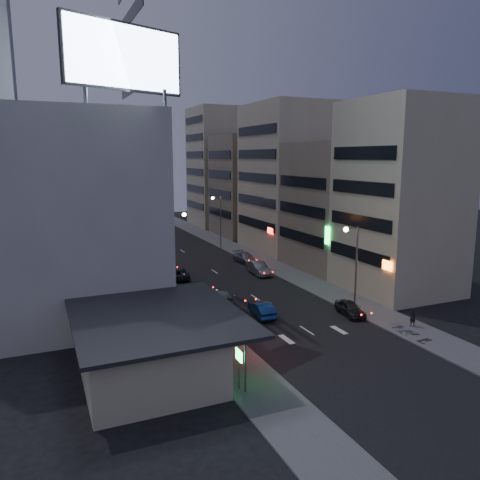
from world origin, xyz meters
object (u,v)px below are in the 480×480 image
road_car_blue (262,309)px  scooter_black_b (401,321)px  parked_car_right_near (350,308)px  road_car_silver (217,296)px  parked_car_right_mid (258,268)px  scooter_silver_a (418,326)px  parked_car_left (178,273)px  person (413,317)px  scooter_black_a (428,332)px  parked_car_right_far (245,258)px  scooter_blue (411,324)px  scooter_silver_b (402,319)px

road_car_blue → scooter_black_b: size_ratio=2.61×
parked_car_right_near → road_car_silver: road_car_silver is taller
parked_car_right_mid → scooter_silver_a: parked_car_right_mid is taller
parked_car_right_mid → parked_car_left: 9.80m
parked_car_right_mid → parked_car_left: bearing=172.2°
road_car_silver → person: person is taller
parked_car_left → scooter_black_a: 28.94m
road_car_blue → person: 12.92m
road_car_blue → scooter_black_a: size_ratio=2.35×
scooter_silver_a → parked_car_right_far: bearing=26.8°
parked_car_left → scooter_black_b: size_ratio=2.95×
parked_car_right_near → parked_car_right_mid: bearing=101.5°
parked_car_left → scooter_blue: size_ratio=2.72×
scooter_black_a → scooter_black_b: size_ratio=1.11×
parked_car_right_far → person: bearing=-88.9°
scooter_black_a → scooter_blue: size_ratio=1.03×
parked_car_right_mid → scooter_silver_b: parked_car_right_mid is taller
road_car_blue → person: (10.48, -7.55, 0.25)m
road_car_blue → scooter_silver_a: bearing=144.9°
parked_car_right_mid → scooter_black_a: parked_car_right_mid is taller
scooter_silver_a → road_car_silver: bearing=62.7°
parked_car_right_near → scooter_black_a: (2.08, -7.20, 0.01)m
parked_car_left → road_car_silver: road_car_silver is taller
parked_car_right_far → road_car_blue: bearing=-115.1°
scooter_black_a → scooter_black_b: (-0.02, 2.89, -0.06)m
parked_car_right_near → parked_car_right_mid: 16.90m
parked_car_left → scooter_silver_b: 26.29m
parked_car_right_near → person: size_ratio=2.33×
scooter_silver_a → scooter_blue: size_ratio=1.05×
road_car_blue → scooter_silver_b: size_ratio=2.64×
parked_car_right_far → scooter_black_b: 27.72m
road_car_blue → parked_car_right_mid: bearing=-107.3°
scooter_silver_a → scooter_silver_b: scooter_silver_a is taller
road_car_silver → scooter_silver_b: (12.22, -12.24, -0.15)m
parked_car_right_mid → scooter_silver_b: size_ratio=2.95×
parked_car_right_mid → road_car_silver: bearing=-131.8°
parked_car_right_far → person: size_ratio=2.86×
parked_car_right_near → parked_car_right_mid: size_ratio=0.82×
person → scooter_silver_b: 0.88m
parked_car_right_near → scooter_black_a: parked_car_right_near is taller
road_car_blue → scooter_silver_a: (9.76, -8.92, -0.01)m
scooter_silver_a → scooter_silver_b: 1.97m
scooter_black_a → parked_car_right_mid: bearing=4.1°
parked_car_left → person: bearing=127.5°
parked_car_right_mid → scooter_silver_b: (3.54, -20.89, -0.17)m
scooter_silver_a → scooter_blue: scooter_silver_a is taller
parked_car_right_near → parked_car_left: parked_car_left is taller
person → road_car_silver: bearing=-40.3°
parked_car_right_near → scooter_silver_a: bearing=-62.0°
parked_car_right_near → person: (2.95, -4.63, 0.29)m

